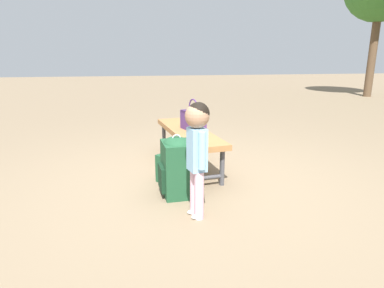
{
  "coord_description": "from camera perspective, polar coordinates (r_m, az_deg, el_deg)",
  "views": [
    {
      "loc": [
        3.17,
        -0.68,
        1.3
      ],
      "look_at": [
        0.02,
        -0.1,
        0.45
      ],
      "focal_mm": 31.11,
      "sensor_mm": 36.0,
      "label": 1
    }
  ],
  "objects": [
    {
      "name": "ground_plane",
      "position": [
        3.49,
        1.49,
        -6.99
      ],
      "size": [
        40.0,
        40.0,
        0.0
      ],
      "primitive_type": "plane",
      "color": "#7F6B51",
      "rests_on": "ground"
    },
    {
      "name": "park_bench",
      "position": [
        3.96,
        -0.57,
        1.64
      ],
      "size": [
        1.64,
        0.6,
        0.45
      ],
      "color": "#9E6B3D",
      "rests_on": "ground"
    },
    {
      "name": "handbag",
      "position": [
        3.93,
        0.21,
        4.27
      ],
      "size": [
        0.36,
        0.28,
        0.37
      ],
      "color": "#4C2D66",
      "rests_on": "park_bench"
    },
    {
      "name": "child_standing",
      "position": [
        2.62,
        0.9,
        0.3
      ],
      "size": [
        0.26,
        0.19,
        0.96
      ],
      "color": "#E5B2C6",
      "rests_on": "ground"
    },
    {
      "name": "backpack_large",
      "position": [
        3.16,
        -2.66,
        -3.63
      ],
      "size": [
        0.37,
        0.33,
        0.6
      ],
      "color": "#1E4C2D",
      "rests_on": "ground"
    },
    {
      "name": "backpack_small",
      "position": [
        3.54,
        -4.28,
        -3.77
      ],
      "size": [
        0.24,
        0.25,
        0.34
      ],
      "color": "#1E4C2D",
      "rests_on": "ground"
    }
  ]
}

